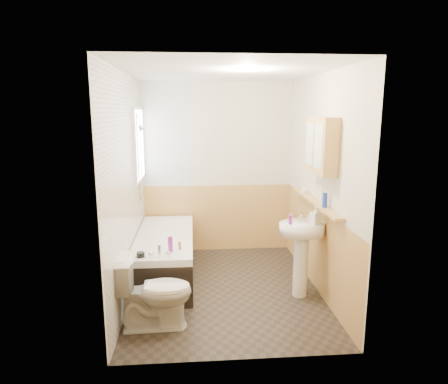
{
  "coord_description": "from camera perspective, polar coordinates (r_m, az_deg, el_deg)",
  "views": [
    {
      "loc": [
        -0.37,
        -4.44,
        2.08
      ],
      "look_at": [
        0.0,
        0.15,
        1.15
      ],
      "focal_mm": 32.0,
      "sensor_mm": 36.0,
      "label": 1
    }
  ],
  "objects": [
    {
      "name": "black_jar",
      "position": [
        5.14,
        11.39,
        0.14
      ],
      "size": [
        0.08,
        0.08,
        0.05
      ],
      "primitive_type": "cylinder",
      "rotation": [
        0.0,
        0.0,
        -0.2
      ],
      "color": "silver",
      "rests_on": "pine_shelf"
    },
    {
      "name": "wall_back",
      "position": [
        5.92,
        -0.99,
        3.37
      ],
      "size": [
        2.2,
        0.02,
        2.5
      ],
      "primitive_type": "cube",
      "color": "beige",
      "rests_on": "ground"
    },
    {
      "name": "foam_can",
      "position": [
        4.4,
        14.2,
        -1.14
      ],
      "size": [
        0.05,
        0.05,
        0.16
      ],
      "primitive_type": "cylinder",
      "rotation": [
        0.0,
        0.0,
        0.04
      ],
      "color": "#19339E",
      "rests_on": "pine_shelf"
    },
    {
      "name": "sink",
      "position": [
        4.6,
        10.98,
        -7.32
      ],
      "size": [
        0.51,
        0.41,
        0.98
      ],
      "rotation": [
        0.0,
        0.0,
        -0.23
      ],
      "color": "white",
      "rests_on": "floor"
    },
    {
      "name": "orange_bottle",
      "position": [
        4.54,
        -6.34,
        -7.63
      ],
      "size": [
        0.03,
        0.03,
        0.09
      ],
      "primitive_type": "cylinder",
      "rotation": [
        0.0,
        0.0,
        0.11
      ],
      "color": "orange",
      "rests_on": "bathtub"
    },
    {
      "name": "wainscot_right",
      "position": [
        4.93,
        12.96,
        -7.57
      ],
      "size": [
        0.01,
        2.8,
        1.0
      ],
      "primitive_type": "cube",
      "color": "tan",
      "rests_on": "wall_right"
    },
    {
      "name": "window",
      "position": [
        5.45,
        -11.99,
        6.66
      ],
      "size": [
        0.03,
        0.79,
        0.99
      ],
      "color": "white",
      "rests_on": "wall_left"
    },
    {
      "name": "toilet",
      "position": [
        4.05,
        -9.99,
        -13.88
      ],
      "size": [
        0.76,
        0.44,
        0.73
      ],
      "primitive_type": "imported",
      "rotation": [
        0.0,
        0.0,
        1.61
      ],
      "color": "white",
      "rests_on": "floor"
    },
    {
      "name": "blue_gel",
      "position": [
        4.47,
        -7.69,
        -7.41
      ],
      "size": [
        0.05,
        0.04,
        0.17
      ],
      "primitive_type": "cube",
      "rotation": [
        0.0,
        0.0,
        0.31
      ],
      "color": "purple",
      "rests_on": "bathtub"
    },
    {
      "name": "wall_right",
      "position": [
        4.75,
        13.62,
        1.04
      ],
      "size": [
        0.02,
        2.8,
        2.5
      ],
      "primitive_type": "cube",
      "color": "beige",
      "rests_on": "ground"
    },
    {
      "name": "wall_left",
      "position": [
        4.57,
        -13.84,
        0.63
      ],
      "size": [
        0.02,
        2.8,
        2.5
      ],
      "primitive_type": "cube",
      "color": "beige",
      "rests_on": "ground"
    },
    {
      "name": "soap_bottle",
      "position": [
        4.49,
        12.89,
        -3.95
      ],
      "size": [
        0.17,
        0.22,
        0.09
      ],
      "primitive_type": "imported",
      "rotation": [
        0.0,
        0.0,
        0.43
      ],
      "color": "silver",
      "rests_on": "sink"
    },
    {
      "name": "medicine_cabinet",
      "position": [
        4.42,
        13.71,
        6.5
      ],
      "size": [
        0.17,
        0.66,
        0.6
      ],
      "color": "tan",
      "rests_on": "wall_right"
    },
    {
      "name": "ceiling",
      "position": [
        4.47,
        0.16,
        16.81
      ],
      "size": [
        2.8,
        2.8,
        0.0
      ],
      "primitive_type": "plane",
      "rotation": [
        3.14,
        0.0,
        0.0
      ],
      "color": "white",
      "rests_on": "ground"
    },
    {
      "name": "wainscot_front",
      "position": [
        3.46,
        2.14,
        -15.82
      ],
      "size": [
        2.2,
        0.01,
        1.0
      ],
      "primitive_type": "cube",
      "color": "tan",
      "rests_on": "wall_front"
    },
    {
      "name": "shower_riser",
      "position": [
        5.13,
        -12.12,
        5.89
      ],
      "size": [
        0.1,
        0.08,
        1.13
      ],
      "color": "silver",
      "rests_on": "wall_left"
    },
    {
      "name": "green_bottle",
      "position": [
        4.47,
        13.86,
        -0.38
      ],
      "size": [
        0.06,
        0.06,
        0.24
      ],
      "primitive_type": "cone",
      "rotation": [
        0.0,
        0.0,
        0.41
      ],
      "color": "silver",
      "rests_on": "pine_shelf"
    },
    {
      "name": "pine_shelf",
      "position": [
        4.72,
        12.9,
        -1.42
      ],
      "size": [
        0.1,
        1.56,
        0.03
      ],
      "primitive_type": "cube",
      "color": "tan",
      "rests_on": "wall_right"
    },
    {
      "name": "tile_cladding_left",
      "position": [
        4.57,
        -13.57,
        0.64
      ],
      "size": [
        0.01,
        2.8,
        2.5
      ],
      "primitive_type": "cube",
      "color": "white",
      "rests_on": "wall_left"
    },
    {
      "name": "tile_return_back",
      "position": [
        5.84,
        -8.17,
        8.08
      ],
      "size": [
        0.75,
        0.01,
        1.5
      ],
      "primitive_type": "cube",
      "color": "white",
      "rests_on": "wall_back"
    },
    {
      "name": "floor",
      "position": [
        4.92,
        0.15,
        -13.61
      ],
      "size": [
        2.8,
        2.8,
        0.0
      ],
      "primitive_type": "plane",
      "color": "black",
      "rests_on": "ground"
    },
    {
      "name": "wainscot_back",
      "position": [
        6.05,
        -0.95,
        -3.71
      ],
      "size": [
        2.2,
        0.01,
        1.0
      ],
      "primitive_type": "cube",
      "color": "tan",
      "rests_on": "wall_back"
    },
    {
      "name": "wall_front",
      "position": [
        3.16,
        2.29,
        -3.83
      ],
      "size": [
        2.2,
        0.02,
        2.5
      ],
      "primitive_type": "cube",
      "color": "beige",
      "rests_on": "ground"
    },
    {
      "name": "bathtub",
      "position": [
        5.2,
        -8.39,
        -8.82
      ],
      "size": [
        0.7,
        1.81,
        0.7
      ],
      "color": "black",
      "rests_on": "floor"
    },
    {
      "name": "cream_jar",
      "position": [
        4.39,
        -11.83,
        -8.76
      ],
      "size": [
        0.11,
        0.11,
        0.05
      ],
      "primitive_type": "cylinder",
      "rotation": [
        0.0,
        0.0,
        0.34
      ],
      "color": "black",
      "rests_on": "bathtub"
    },
    {
      "name": "clear_bottle",
      "position": [
        4.44,
        9.46,
        -3.92
      ],
      "size": [
        0.04,
        0.04,
        0.1
      ],
      "primitive_type": "cylinder",
      "rotation": [
        0.0,
        0.0,
        -0.12
      ],
      "color": "purple",
      "rests_on": "sink"
    }
  ]
}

